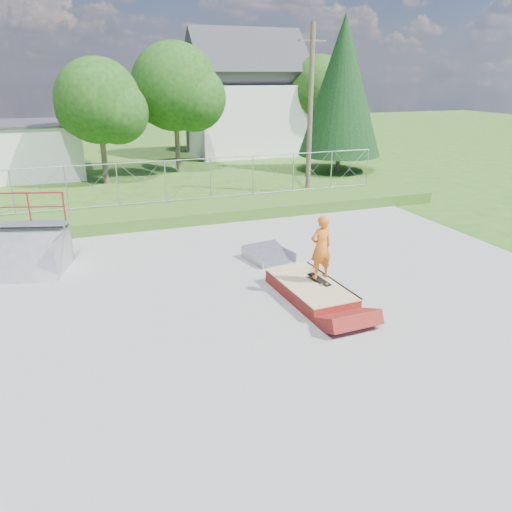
{
  "coord_description": "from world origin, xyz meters",
  "views": [
    {
      "loc": [
        -3.63,
        -10.72,
        5.72
      ],
      "look_at": [
        0.72,
        1.18,
        1.1
      ],
      "focal_mm": 35.0,
      "sensor_mm": 36.0,
      "label": 1
    }
  ],
  "objects": [
    {
      "name": "ground",
      "position": [
        0.0,
        0.0,
        0.0
      ],
      "size": [
        120.0,
        120.0,
        0.0
      ],
      "primitive_type": "plane",
      "color": "#295D1A",
      "rests_on": "ground"
    },
    {
      "name": "conifer_tree",
      "position": [
        12.0,
        17.0,
        5.05
      ],
      "size": [
        5.04,
        5.04,
        9.1
      ],
      "color": "brown",
      "rests_on": "ground"
    },
    {
      "name": "skateboard",
      "position": [
        2.28,
        0.41,
        0.47
      ],
      "size": [
        0.42,
        0.82,
        0.13
      ],
      "primitive_type": "cube",
      "rotation": [
        0.14,
        0.0,
        0.26
      ],
      "color": "black",
      "rests_on": "grind_box"
    },
    {
      "name": "concrete_pad",
      "position": [
        0.0,
        0.0,
        0.02
      ],
      "size": [
        20.0,
        16.0,
        0.04
      ],
      "primitive_type": "cube",
      "color": "gray",
      "rests_on": "ground"
    },
    {
      "name": "grind_box",
      "position": [
        2.0,
        0.39,
        0.21
      ],
      "size": [
        1.54,
        2.94,
        0.43
      ],
      "rotation": [
        0.0,
        0.0,
        0.05
      ],
      "color": "maroon",
      "rests_on": "concrete_pad"
    },
    {
      "name": "chain_link_fence",
      "position": [
        0.0,
        10.5,
        1.4
      ],
      "size": [
        20.0,
        0.06,
        1.8
      ],
      "primitive_type": null,
      "color": "#919499",
      "rests_on": "grass_berm"
    },
    {
      "name": "grass_berm",
      "position": [
        0.0,
        9.5,
        0.25
      ],
      "size": [
        24.0,
        3.0,
        0.5
      ],
      "primitive_type": "cube",
      "color": "#295D1A",
      "rests_on": "ground"
    },
    {
      "name": "tree_center",
      "position": [
        2.78,
        19.81,
        4.85
      ],
      "size": [
        5.44,
        5.12,
        7.6
      ],
      "color": "brown",
      "rests_on": "ground"
    },
    {
      "name": "tree_left_near",
      "position": [
        -1.75,
        17.83,
        4.24
      ],
      "size": [
        4.76,
        4.48,
        6.65
      ],
      "color": "brown",
      "rests_on": "ground"
    },
    {
      "name": "gable_house",
      "position": [
        9.0,
        26.0,
        3.84
      ],
      "size": [
        8.4,
        6.08,
        8.94
      ],
      "color": "white",
      "rests_on": "ground"
    },
    {
      "name": "flat_bank_ramp",
      "position": [
        2.02,
        3.46,
        0.2
      ],
      "size": [
        1.55,
        1.62,
        0.4
      ],
      "primitive_type": null,
      "rotation": [
        0.0,
        0.0,
        0.19
      ],
      "color": "gray",
      "rests_on": "concrete_pad"
    },
    {
      "name": "tree_right_far",
      "position": [
        14.27,
        23.82,
        4.54
      ],
      "size": [
        5.1,
        4.8,
        7.12
      ],
      "color": "brown",
      "rests_on": "ground"
    },
    {
      "name": "quarter_pipe",
      "position": [
        -5.34,
        4.97,
        1.15
      ],
      "size": [
        2.76,
        2.52,
        2.31
      ],
      "primitive_type": null,
      "rotation": [
        0.0,
        0.0,
        -0.28
      ],
      "color": "gray",
      "rests_on": "concrete_pad"
    },
    {
      "name": "skater",
      "position": [
        2.28,
        0.41,
        1.34
      ],
      "size": [
        0.67,
        0.47,
        1.74
      ],
      "primitive_type": "imported",
      "rotation": [
        0.0,
        0.0,
        3.23
      ],
      "color": "orange",
      "rests_on": "grind_box"
    },
    {
      "name": "tree_back_mid",
      "position": [
        5.21,
        27.86,
        3.63
      ],
      "size": [
        4.08,
        3.84,
        5.7
      ],
      "color": "brown",
      "rests_on": "ground"
    },
    {
      "name": "utility_pole",
      "position": [
        7.5,
        12.0,
        4.0
      ],
      "size": [
        0.24,
        0.24,
        8.0
      ],
      "primitive_type": "cylinder",
      "color": "brown",
      "rests_on": "ground"
    }
  ]
}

